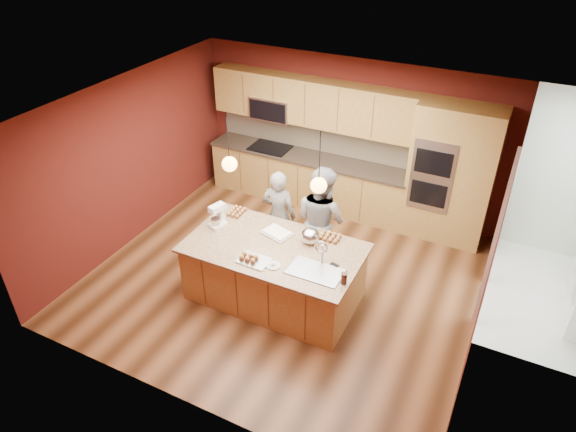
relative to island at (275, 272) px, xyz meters
The scene contains 24 objects.
floor 0.64m from the island, 98.64° to the left, with size 5.50×5.50×0.00m, color #422411.
ceiling 2.29m from the island, 98.64° to the left, with size 5.50×5.50×0.00m, color silver.
wall_back 3.08m from the island, 91.32° to the left, with size 5.50×5.50×0.00m, color #4D1611.
wall_front 2.24m from the island, 91.89° to the right, with size 5.50×5.50×0.00m, color #4D1611.
wall_left 2.99m from the island, behind, with size 5.00×5.00×0.00m, color #4D1611.
wall_right 2.86m from the island, ahead, with size 5.00×5.00×0.00m, color #4D1611.
cabinet_run 2.84m from the island, 105.51° to the left, with size 3.74×0.64×2.30m.
oven_column 3.26m from the island, 56.05° to the left, with size 1.30×0.62×2.30m.
doorway_trim 3.00m from the island, 25.08° to the left, with size 0.08×1.11×2.20m, color silver, non-canonical shape.
pendant_left 1.68m from the island, behind, with size 0.20×0.20×0.80m.
pendant_right 1.67m from the island, ahead, with size 0.20×0.20×0.80m.
island is the anchor object (origin of this frame).
person_left 1.06m from the island, 114.22° to the left, with size 0.55×0.36×1.50m, color black.
person_right 1.06m from the island, 72.97° to the left, with size 0.84×0.65×1.73m, color gray.
stand_mixer 1.13m from the island, behind, with size 0.25×0.29×0.35m.
sheet_cake 0.55m from the island, 111.16° to the left, with size 0.48×0.40×0.05m.
cooling_rack 0.60m from the island, 104.36° to the right, with size 0.41×0.29×0.02m, color #AAABB1.
mixing_bowl 0.73m from the island, 39.74° to the left, with size 0.26×0.26×0.22m, color silver.
plate 0.60m from the island, 65.08° to the right, with size 0.19×0.19×0.01m, color silver.
tumbler 1.25m from the island, 14.29° to the right, with size 0.08×0.08×0.15m, color #32170D.
phone 0.98m from the island, ahead, with size 0.12×0.06×0.01m, color black.
cupcakes_left 1.13m from the island, 151.13° to the left, with size 0.22×0.29×0.07m, color #C88645, non-canonical shape.
cupcakes_rack 0.66m from the island, 111.21° to the right, with size 0.26×0.17×0.08m, color #C88645, non-canonical shape.
cupcakes_right 0.92m from the island, 40.80° to the left, with size 0.31×0.23×0.07m, color #C88645, non-canonical shape.
Camera 1 is at (2.72, -5.39, 5.02)m, focal length 32.00 mm.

